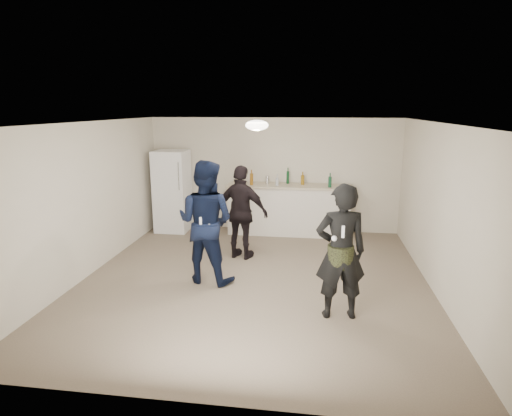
# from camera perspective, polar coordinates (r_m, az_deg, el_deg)

# --- Properties ---
(floor) EXTENTS (6.00, 6.00, 0.00)m
(floor) POSITION_cam_1_polar(r_m,az_deg,el_deg) (7.01, -0.23, -9.56)
(floor) COLOR #6B5B4C
(floor) RESTS_ON ground
(ceiling) EXTENTS (6.00, 6.00, 0.00)m
(ceiling) POSITION_cam_1_polar(r_m,az_deg,el_deg) (6.46, -0.25, 11.32)
(ceiling) COLOR silver
(ceiling) RESTS_ON wall_back
(wall_back) EXTENTS (6.00, 0.00, 6.00)m
(wall_back) POSITION_cam_1_polar(r_m,az_deg,el_deg) (9.55, 2.35, 4.44)
(wall_back) COLOR beige
(wall_back) RESTS_ON floor
(wall_front) EXTENTS (6.00, 0.00, 6.00)m
(wall_front) POSITION_cam_1_polar(r_m,az_deg,el_deg) (3.81, -6.81, -9.61)
(wall_front) COLOR beige
(wall_front) RESTS_ON floor
(wall_left) EXTENTS (0.00, 6.00, 6.00)m
(wall_left) POSITION_cam_1_polar(r_m,az_deg,el_deg) (7.52, -21.47, 1.07)
(wall_left) COLOR beige
(wall_left) RESTS_ON floor
(wall_right) EXTENTS (0.00, 6.00, 6.00)m
(wall_right) POSITION_cam_1_polar(r_m,az_deg,el_deg) (6.81, 23.33, -0.31)
(wall_right) COLOR beige
(wall_right) RESTS_ON floor
(counter) EXTENTS (2.60, 0.56, 1.05)m
(counter) POSITION_cam_1_polar(r_m,az_deg,el_deg) (9.34, 4.35, -0.33)
(counter) COLOR silver
(counter) RESTS_ON floor
(counter_top) EXTENTS (2.68, 0.64, 0.04)m
(counter_top) POSITION_cam_1_polar(r_m,az_deg,el_deg) (9.23, 4.41, 2.96)
(counter_top) COLOR #BEB093
(counter_top) RESTS_ON counter
(fridge) EXTENTS (0.70, 0.70, 1.80)m
(fridge) POSITION_cam_1_polar(r_m,az_deg,el_deg) (9.70, -11.08, 2.24)
(fridge) COLOR white
(fridge) RESTS_ON floor
(fridge_handle) EXTENTS (0.02, 0.02, 0.60)m
(fridge_handle) POSITION_cam_1_polar(r_m,az_deg,el_deg) (9.19, -10.28, 4.20)
(fridge_handle) COLOR silver
(fridge_handle) RESTS_ON fridge
(ceiling_dome) EXTENTS (0.36, 0.36, 0.16)m
(ceiling_dome) POSITION_cam_1_polar(r_m,az_deg,el_deg) (6.76, 0.12, 10.98)
(ceiling_dome) COLOR white
(ceiling_dome) RESTS_ON ceiling
(shaker) EXTENTS (0.08, 0.08, 0.17)m
(shaker) POSITION_cam_1_polar(r_m,az_deg,el_deg) (9.31, 1.53, 3.75)
(shaker) COLOR #BDBCC1
(shaker) RESTS_ON counter_top
(man) EXTENTS (1.08, 0.92, 1.94)m
(man) POSITION_cam_1_polar(r_m,az_deg,el_deg) (6.74, -6.73, -1.86)
(man) COLOR #0E193B
(man) RESTS_ON floor
(woman) EXTENTS (0.72, 0.53, 1.81)m
(woman) POSITION_cam_1_polar(r_m,az_deg,el_deg) (5.65, 11.22, -5.76)
(woman) COLOR black
(woman) RESTS_ON floor
(camo_shorts) EXTENTS (0.34, 0.34, 0.28)m
(camo_shorts) POSITION_cam_1_polar(r_m,az_deg,el_deg) (5.67, 11.20, -6.27)
(camo_shorts) COLOR #333D1B
(camo_shorts) RESTS_ON woman
(spectator) EXTENTS (1.08, 0.68, 1.72)m
(spectator) POSITION_cam_1_polar(r_m,az_deg,el_deg) (7.75, -1.92, -0.62)
(spectator) COLOR black
(spectator) RESTS_ON floor
(remote_man) EXTENTS (0.04, 0.04, 0.15)m
(remote_man) POSITION_cam_1_polar(r_m,az_deg,el_deg) (6.46, -7.37, -1.83)
(remote_man) COLOR white
(remote_man) RESTS_ON man
(nunchuk_man) EXTENTS (0.07, 0.07, 0.07)m
(nunchuk_man) POSITION_cam_1_polar(r_m,az_deg,el_deg) (6.48, -6.26, -2.40)
(nunchuk_man) COLOR silver
(nunchuk_man) RESTS_ON man
(remote_woman) EXTENTS (0.04, 0.04, 0.15)m
(remote_woman) POSITION_cam_1_polar(r_m,az_deg,el_deg) (5.31, 11.53, -3.11)
(remote_woman) COLOR white
(remote_woman) RESTS_ON woman
(nunchuk_woman) EXTENTS (0.07, 0.07, 0.07)m
(nunchuk_woman) POSITION_cam_1_polar(r_m,az_deg,el_deg) (5.36, 10.39, -4.01)
(nunchuk_woman) COLOR white
(nunchuk_woman) RESTS_ON woman
(bottle_cluster) EXTENTS (1.73, 0.37, 0.27)m
(bottle_cluster) POSITION_cam_1_polar(r_m,az_deg,el_deg) (9.18, 4.45, 3.74)
(bottle_cluster) COLOR #124220
(bottle_cluster) RESTS_ON counter_top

